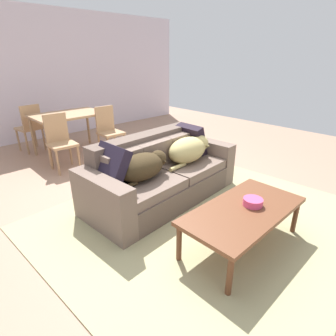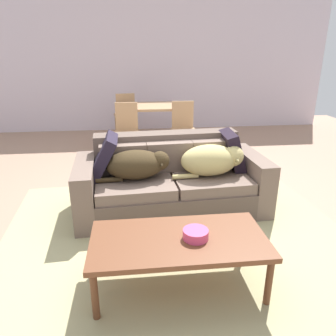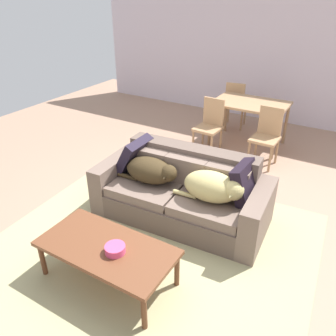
{
  "view_description": "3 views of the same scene",
  "coord_description": "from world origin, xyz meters",
  "px_view_note": "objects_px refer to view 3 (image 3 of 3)",
  "views": [
    {
      "loc": [
        -2.06,
        -2.35,
        1.76
      ],
      "look_at": [
        -0.02,
        -0.21,
        0.52
      ],
      "focal_mm": 28.92,
      "sensor_mm": 36.0,
      "label": 1
    },
    {
      "loc": [
        -0.32,
        -3.24,
        1.71
      ],
      "look_at": [
        0.02,
        -0.19,
        0.57
      ],
      "focal_mm": 34.37,
      "sensor_mm": 36.0,
      "label": 2
    },
    {
      "loc": [
        1.71,
        -3.04,
        2.55
      ],
      "look_at": [
        -0.16,
        0.1,
        0.57
      ],
      "focal_mm": 36.67,
      "sensor_mm": 36.0,
      "label": 3
    }
  ],
  "objects_px": {
    "dining_table": "(250,107)",
    "dining_chair_near_right": "(267,134)",
    "couch": "(183,193)",
    "throw_pillow_by_right_arm": "(245,183)",
    "dog_on_right_cushion": "(214,187)",
    "dining_chair_far_left": "(235,103)",
    "bowl_on_coffee_table": "(115,249)",
    "coffee_table": "(107,250)",
    "dog_on_left_cushion": "(152,171)",
    "throw_pillow_by_left_arm": "(133,155)",
    "dining_chair_near_left": "(210,124)"
  },
  "relations": [
    {
      "from": "dining_table",
      "to": "throw_pillow_by_right_arm",
      "type": "bearing_deg",
      "value": -72.19
    },
    {
      "from": "dog_on_right_cushion",
      "to": "dining_table",
      "type": "distance_m",
      "value": 2.62
    },
    {
      "from": "dining_table",
      "to": "dining_chair_near_right",
      "type": "distance_m",
      "value": 0.77
    },
    {
      "from": "coffee_table",
      "to": "dog_on_left_cushion",
      "type": "bearing_deg",
      "value": 102.71
    },
    {
      "from": "dining_table",
      "to": "dining_chair_far_left",
      "type": "bearing_deg",
      "value": 127.75
    },
    {
      "from": "bowl_on_coffee_table",
      "to": "dining_chair_far_left",
      "type": "distance_m",
      "value": 4.45
    },
    {
      "from": "couch",
      "to": "coffee_table",
      "type": "xyz_separation_m",
      "value": [
        -0.1,
        -1.3,
        0.06
      ]
    },
    {
      "from": "dog_on_left_cushion",
      "to": "dining_chair_near_right",
      "type": "height_order",
      "value": "dining_chair_near_right"
    },
    {
      "from": "dining_table",
      "to": "dining_chair_far_left",
      "type": "relative_size",
      "value": 1.34
    },
    {
      "from": "dog_on_left_cushion",
      "to": "dining_table",
      "type": "distance_m",
      "value": 2.61
    },
    {
      "from": "dog_on_left_cushion",
      "to": "dining_table",
      "type": "xyz_separation_m",
      "value": [
        0.32,
        2.59,
        0.11
      ]
    },
    {
      "from": "dog_on_right_cushion",
      "to": "dining_chair_far_left",
      "type": "height_order",
      "value": "dining_chair_far_left"
    },
    {
      "from": "couch",
      "to": "dining_chair_near_right",
      "type": "relative_size",
      "value": 2.32
    },
    {
      "from": "couch",
      "to": "dining_chair_near_left",
      "type": "distance_m",
      "value": 1.92
    },
    {
      "from": "dining_table",
      "to": "dining_chair_near_left",
      "type": "relative_size",
      "value": 1.35
    },
    {
      "from": "couch",
      "to": "throw_pillow_by_left_arm",
      "type": "distance_m",
      "value": 0.79
    },
    {
      "from": "bowl_on_coffee_table",
      "to": "dining_chair_far_left",
      "type": "relative_size",
      "value": 0.21
    },
    {
      "from": "couch",
      "to": "dog_on_right_cushion",
      "type": "distance_m",
      "value": 0.53
    },
    {
      "from": "dining_chair_near_right",
      "to": "couch",
      "type": "bearing_deg",
      "value": -101.53
    },
    {
      "from": "couch",
      "to": "throw_pillow_by_right_arm",
      "type": "relative_size",
      "value": 4.8
    },
    {
      "from": "couch",
      "to": "dining_chair_near_right",
      "type": "height_order",
      "value": "dining_chair_near_right"
    },
    {
      "from": "couch",
      "to": "dog_on_left_cushion",
      "type": "relative_size",
      "value": 2.73
    },
    {
      "from": "dog_on_left_cushion",
      "to": "throw_pillow_by_right_arm",
      "type": "relative_size",
      "value": 1.76
    },
    {
      "from": "dining_table",
      "to": "dining_chair_near_right",
      "type": "relative_size",
      "value": 1.36
    },
    {
      "from": "dog_on_left_cushion",
      "to": "throw_pillow_by_left_arm",
      "type": "relative_size",
      "value": 1.62
    },
    {
      "from": "couch",
      "to": "throw_pillow_by_left_arm",
      "type": "xyz_separation_m",
      "value": [
        -0.72,
        0.01,
        0.32
      ]
    },
    {
      "from": "dog_on_right_cushion",
      "to": "dining_chair_far_left",
      "type": "distance_m",
      "value": 3.36
    },
    {
      "from": "couch",
      "to": "dog_on_right_cushion",
      "type": "relative_size",
      "value": 2.67
    },
    {
      "from": "dog_on_right_cushion",
      "to": "throw_pillow_by_right_arm",
      "type": "distance_m",
      "value": 0.35
    },
    {
      "from": "dining_table",
      "to": "coffee_table",
      "type": "bearing_deg",
      "value": -90.81
    },
    {
      "from": "dog_on_right_cushion",
      "to": "coffee_table",
      "type": "distance_m",
      "value": 1.32
    },
    {
      "from": "bowl_on_coffee_table",
      "to": "dining_table",
      "type": "bearing_deg",
      "value": 91.0
    },
    {
      "from": "dog_on_right_cushion",
      "to": "dining_table",
      "type": "relative_size",
      "value": 0.64
    },
    {
      "from": "dog_on_left_cushion",
      "to": "dining_chair_near_left",
      "type": "height_order",
      "value": "dining_chair_near_left"
    },
    {
      "from": "couch",
      "to": "bowl_on_coffee_table",
      "type": "relative_size",
      "value": 11.2
    },
    {
      "from": "throw_pillow_by_right_arm",
      "to": "dining_chair_near_right",
      "type": "relative_size",
      "value": 0.48
    },
    {
      "from": "couch",
      "to": "throw_pillow_by_right_arm",
      "type": "xyz_separation_m",
      "value": [
        0.72,
        0.1,
        0.31
      ]
    },
    {
      "from": "throw_pillow_by_left_arm",
      "to": "bowl_on_coffee_table",
      "type": "height_order",
      "value": "throw_pillow_by_left_arm"
    },
    {
      "from": "throw_pillow_by_left_arm",
      "to": "throw_pillow_by_right_arm",
      "type": "bearing_deg",
      "value": 3.57
    },
    {
      "from": "dining_table",
      "to": "dining_chair_near_left",
      "type": "height_order",
      "value": "dining_chair_near_left"
    },
    {
      "from": "dog_on_left_cushion",
      "to": "dining_chair_near_right",
      "type": "xyz_separation_m",
      "value": [
        0.8,
        2.01,
        -0.08
      ]
    },
    {
      "from": "dog_on_right_cushion",
      "to": "coffee_table",
      "type": "bearing_deg",
      "value": -117.7
    },
    {
      "from": "throw_pillow_by_left_arm",
      "to": "coffee_table",
      "type": "height_order",
      "value": "throw_pillow_by_left_arm"
    },
    {
      "from": "couch",
      "to": "throw_pillow_by_left_arm",
      "type": "height_order",
      "value": "throw_pillow_by_left_arm"
    },
    {
      "from": "throw_pillow_by_right_arm",
      "to": "dining_chair_far_left",
      "type": "relative_size",
      "value": 0.48
    },
    {
      "from": "dog_on_right_cushion",
      "to": "dining_chair_far_left",
      "type": "relative_size",
      "value": 0.86
    },
    {
      "from": "dining_chair_near_right",
      "to": "dog_on_right_cushion",
      "type": "bearing_deg",
      "value": -88.56
    },
    {
      "from": "dog_on_right_cushion",
      "to": "dining_chair_near_right",
      "type": "height_order",
      "value": "dining_chair_near_right"
    },
    {
      "from": "throw_pillow_by_left_arm",
      "to": "dining_chair_far_left",
      "type": "relative_size",
      "value": 0.52
    },
    {
      "from": "dog_on_left_cushion",
      "to": "dining_chair_far_left",
      "type": "relative_size",
      "value": 0.84
    }
  ]
}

